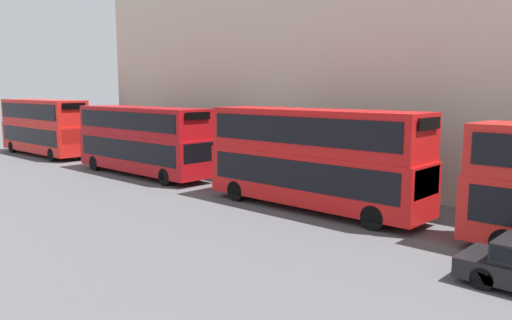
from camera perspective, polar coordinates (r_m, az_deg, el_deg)
The scene contains 3 objects.
bus_second_in_queue at distance 22.50m, azimuth 6.54°, elevation 0.57°, with size 2.59×10.73×4.54m.
bus_third_in_queue at distance 32.26m, azimuth -12.93°, elevation 2.48°, with size 2.59×11.01×4.31m.
bus_trailing at distance 44.56m, azimuth -23.13°, elevation 3.70°, with size 2.59×10.77×4.57m.
Camera 1 is at (-16.34, 2.93, 5.42)m, focal length 35.00 mm.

